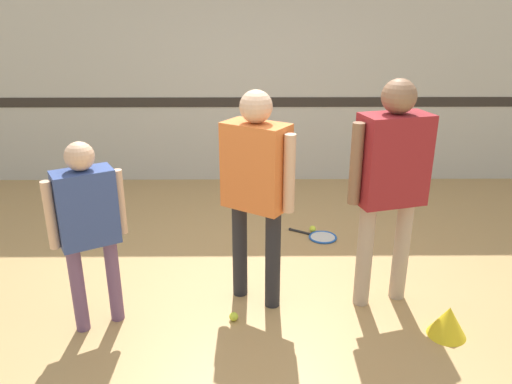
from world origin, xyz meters
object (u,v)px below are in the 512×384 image
(person_instructor, at_px, (256,177))
(tennis_ball_near_instructor, at_px, (234,317))
(racket_spare_on_floor, at_px, (321,237))
(person_student_left, at_px, (87,217))
(tennis_ball_by_spare_racket, at_px, (313,229))
(training_cone, at_px, (448,321))
(person_student_right, at_px, (391,171))

(person_instructor, height_order, tennis_ball_near_instructor, person_instructor)
(racket_spare_on_floor, relative_size, tennis_ball_near_instructor, 7.90)
(person_student_left, bearing_deg, tennis_ball_by_spare_racket, 11.97)
(training_cone, bearing_deg, person_instructor, 160.59)
(person_student_right, height_order, tennis_ball_by_spare_racket, person_student_right)
(person_instructor, relative_size, tennis_ball_near_instructor, 24.90)
(person_student_right, height_order, training_cone, person_student_right)
(person_student_left, height_order, training_cone, person_student_left)
(person_instructor, distance_m, tennis_ball_near_instructor, 1.04)
(person_instructor, bearing_deg, racket_spare_on_floor, 92.00)
(person_instructor, relative_size, person_student_left, 1.20)
(person_student_left, xyz_separation_m, tennis_ball_near_instructor, (0.97, 0.03, -0.81))
(person_instructor, bearing_deg, person_student_right, 32.10)
(person_student_right, xyz_separation_m, tennis_ball_near_instructor, (-1.13, -0.27, -1.03))
(person_instructor, bearing_deg, training_cone, 13.60)
(person_instructor, bearing_deg, tennis_ball_near_instructor, -87.14)
(tennis_ball_near_instructor, relative_size, tennis_ball_by_spare_racket, 1.00)
(person_instructor, xyz_separation_m, person_student_left, (-1.13, -0.31, -0.17))
(person_student_left, xyz_separation_m, training_cone, (2.47, -0.16, -0.73))
(tennis_ball_by_spare_racket, bearing_deg, racket_spare_on_floor, -63.98)
(person_student_right, bearing_deg, person_instructor, -16.30)
(person_instructor, xyz_separation_m, person_student_right, (0.97, -0.02, 0.05))
(tennis_ball_near_instructor, distance_m, training_cone, 1.52)
(tennis_ball_by_spare_racket, bearing_deg, person_student_left, -138.23)
(tennis_ball_near_instructor, bearing_deg, training_cone, -6.98)
(tennis_ball_by_spare_racket, relative_size, training_cone, 0.24)
(person_student_left, relative_size, racket_spare_on_floor, 2.62)
(racket_spare_on_floor, xyz_separation_m, tennis_ball_near_instructor, (-0.82, -1.38, 0.02))
(person_instructor, distance_m, training_cone, 1.68)
(racket_spare_on_floor, bearing_deg, person_student_right, 136.69)
(person_student_left, height_order, racket_spare_on_floor, person_student_left)
(person_instructor, xyz_separation_m, tennis_ball_near_instructor, (-0.17, -0.29, -0.98))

